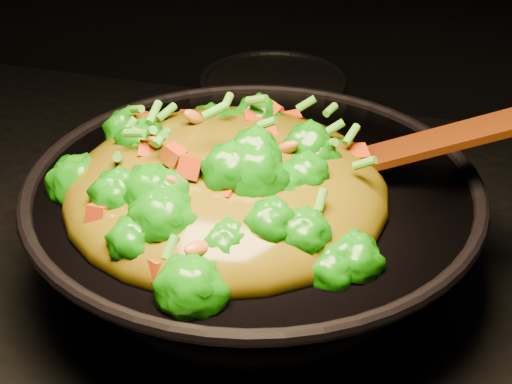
% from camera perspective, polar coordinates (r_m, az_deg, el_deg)
% --- Properties ---
extents(wok, '(0.48, 0.48, 0.13)m').
position_cam_1_polar(wok, '(0.82, -0.19, -3.18)').
color(wok, black).
rests_on(wok, stovetop).
extents(stir_fry, '(0.42, 0.42, 0.11)m').
position_cam_1_polar(stir_fry, '(0.74, -2.23, 3.21)').
color(stir_fry, '#147508').
rests_on(stir_fry, wok).
extents(spatula, '(0.28, 0.08, 0.12)m').
position_cam_1_polar(spatula, '(0.79, 13.13, 3.64)').
color(spatula, '#311003').
rests_on(spatula, wok).
extents(back_pot, '(0.23, 0.23, 0.11)m').
position_cam_1_polar(back_pot, '(1.09, 1.24, 5.74)').
color(back_pot, black).
rests_on(back_pot, stovetop).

